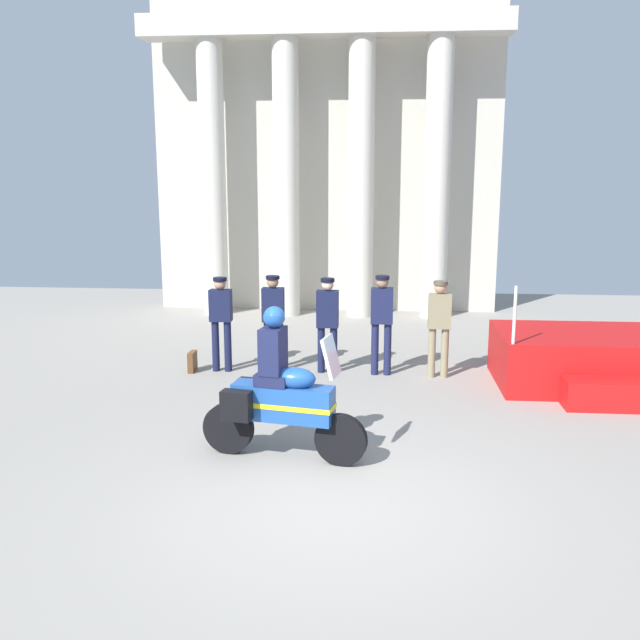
{
  "coord_description": "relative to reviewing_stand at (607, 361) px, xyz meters",
  "views": [
    {
      "loc": [
        0.54,
        -6.9,
        3.4
      ],
      "look_at": [
        -0.32,
        3.09,
        1.35
      ],
      "focal_mm": 39.41,
      "sensor_mm": 36.0,
      "label": 1
    }
  ],
  "objects": [
    {
      "name": "ground_plane",
      "position": [
        -4.29,
        -4.6,
        -0.43
      ],
      "size": [
        28.0,
        28.0,
        0.0
      ],
      "primitive_type": "plane",
      "color": "gray"
    },
    {
      "name": "colonnade_backdrop",
      "position": [
        -5.14,
        6.22,
        3.64
      ],
      "size": [
        8.67,
        1.48,
        7.95
      ],
      "color": "beige",
      "rests_on": "ground_plane"
    },
    {
      "name": "reviewing_stand",
      "position": [
        0.0,
        0.0,
        0.0
      ],
      "size": [
        3.54,
        2.45,
        1.79
      ],
      "color": "#B71414",
      "rests_on": "ground_plane"
    },
    {
      "name": "officer_in_row_0",
      "position": [
        -6.52,
        0.4,
        0.57
      ],
      "size": [
        0.38,
        0.24,
        1.68
      ],
      "rotation": [
        0.0,
        0.0,
        3.13
      ],
      "color": "#141938",
      "rests_on": "ground_plane"
    },
    {
      "name": "officer_in_row_1",
      "position": [
        -5.61,
        0.52,
        0.58
      ],
      "size": [
        0.38,
        0.24,
        1.71
      ],
      "rotation": [
        0.0,
        0.0,
        3.13
      ],
      "color": "#141938",
      "rests_on": "ground_plane"
    },
    {
      "name": "officer_in_row_2",
      "position": [
        -4.64,
        0.47,
        0.56
      ],
      "size": [
        0.38,
        0.24,
        1.68
      ],
      "rotation": [
        0.0,
        0.0,
        3.13
      ],
      "color": "#141938",
      "rests_on": "ground_plane"
    },
    {
      "name": "officer_in_row_3",
      "position": [
        -3.7,
        0.41,
        0.6
      ],
      "size": [
        0.38,
        0.24,
        1.74
      ],
      "rotation": [
        0.0,
        0.0,
        3.13
      ],
      "color": "#191E42",
      "rests_on": "ground_plane"
    },
    {
      "name": "officer_in_row_4",
      "position": [
        -2.72,
        0.33,
        0.56
      ],
      "size": [
        0.38,
        0.24,
        1.68
      ],
      "rotation": [
        0.0,
        0.0,
        3.13
      ],
      "color": "#847A5B",
      "rests_on": "ground_plane"
    },
    {
      "name": "motorcycle_with_rider",
      "position": [
        -4.96,
        -3.43,
        0.37
      ],
      "size": [
        2.07,
        0.8,
        1.9
      ],
      "rotation": [
        0.0,
        0.0,
        -0.19
      ],
      "color": "black",
      "rests_on": "ground_plane"
    },
    {
      "name": "briefcase_on_ground",
      "position": [
        -7.04,
        0.32,
        -0.25
      ],
      "size": [
        0.1,
        0.32,
        0.36
      ],
      "primitive_type": "cube",
      "color": "brown",
      "rests_on": "ground_plane"
    }
  ]
}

